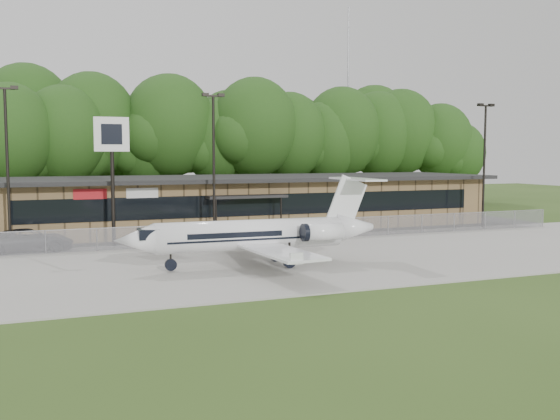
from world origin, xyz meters
name	(u,v)px	position (x,y,z in m)	size (l,w,h in m)	color
ground	(410,282)	(0.00, 0.00, 0.00)	(160.00, 160.00, 0.00)	#324B1A
apron	(334,256)	(0.00, 8.00, 0.04)	(64.00, 18.00, 0.08)	#9E9B93
parking_lot	(267,234)	(0.00, 19.50, 0.03)	(50.00, 9.00, 0.06)	#383835
terminal	(248,202)	(0.00, 23.94, 2.18)	(41.00, 11.65, 4.30)	brown
fence	(289,230)	(0.00, 15.00, 0.78)	(46.00, 0.04, 1.52)	gray
treeline	(194,142)	(0.00, 42.00, 7.50)	(72.00, 12.00, 15.00)	#143C13
radio_mast	(348,105)	(22.00, 48.00, 12.50)	(0.20, 0.20, 25.00)	gray
light_pole_left	(7,156)	(-18.00, 16.50, 5.98)	(1.55, 0.30, 10.23)	black
light_pole_mid	(214,156)	(-5.00, 16.50, 5.98)	(1.55, 0.30, 10.23)	black
light_pole_right	(484,156)	(18.00, 16.50, 5.98)	(1.55, 0.30, 10.23)	black
business_jet	(259,235)	(-5.39, 6.22, 1.74)	(14.45, 12.84, 4.87)	white
suv	(29,240)	(-16.93, 16.57, 0.74)	(2.44, 5.29, 1.47)	#28282A
pole_sign	(112,148)	(-11.75, 16.79, 6.50)	(2.23, 0.36, 8.50)	black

